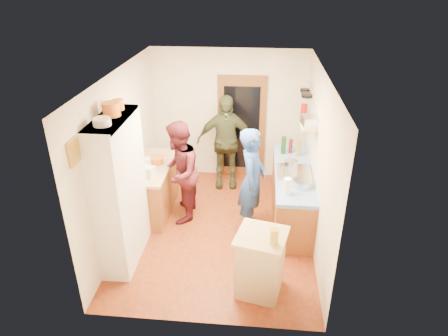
# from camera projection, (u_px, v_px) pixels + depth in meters

# --- Properties ---
(floor) EXTENTS (3.00, 4.00, 0.02)m
(floor) POSITION_uv_depth(u_px,v_px,m) (219.00, 229.00, 6.70)
(floor) COLOR #8A340F
(floor) RESTS_ON ground
(ceiling) EXTENTS (3.00, 4.00, 0.02)m
(ceiling) POSITION_uv_depth(u_px,v_px,m) (218.00, 73.00, 5.52)
(ceiling) COLOR silver
(ceiling) RESTS_ON ground
(wall_back) EXTENTS (3.00, 0.02, 2.60)m
(wall_back) POSITION_uv_depth(u_px,v_px,m) (229.00, 115.00, 7.89)
(wall_back) COLOR silver
(wall_back) RESTS_ON ground
(wall_front) EXTENTS (3.00, 0.02, 2.60)m
(wall_front) POSITION_uv_depth(u_px,v_px,m) (199.00, 238.00, 4.32)
(wall_front) COLOR silver
(wall_front) RESTS_ON ground
(wall_left) EXTENTS (0.02, 4.00, 2.60)m
(wall_left) POSITION_uv_depth(u_px,v_px,m) (123.00, 154.00, 6.23)
(wall_left) COLOR silver
(wall_left) RESTS_ON ground
(wall_right) EXTENTS (0.02, 4.00, 2.60)m
(wall_right) POSITION_uv_depth(u_px,v_px,m) (318.00, 162.00, 5.98)
(wall_right) COLOR silver
(wall_right) RESTS_ON ground
(door_frame) EXTENTS (0.95, 0.06, 2.10)m
(door_frame) POSITION_uv_depth(u_px,v_px,m) (241.00, 128.00, 7.95)
(door_frame) COLOR brown
(door_frame) RESTS_ON ground
(door_glass) EXTENTS (0.70, 0.02, 1.70)m
(door_glass) POSITION_uv_depth(u_px,v_px,m) (241.00, 128.00, 7.92)
(door_glass) COLOR black
(door_glass) RESTS_ON door_frame
(hutch_body) EXTENTS (0.40, 1.20, 2.20)m
(hutch_body) POSITION_uv_depth(u_px,v_px,m) (120.00, 192.00, 5.60)
(hutch_body) COLOR white
(hutch_body) RESTS_ON ground
(hutch_top_shelf) EXTENTS (0.40, 1.14, 0.04)m
(hutch_top_shelf) POSITION_uv_depth(u_px,v_px,m) (111.00, 119.00, 5.11)
(hutch_top_shelf) COLOR white
(hutch_top_shelf) RESTS_ON hutch_body
(plate_stack) EXTENTS (0.22, 0.22, 0.09)m
(plate_stack) POSITION_uv_depth(u_px,v_px,m) (102.00, 122.00, 4.83)
(plate_stack) COLOR white
(plate_stack) RESTS_ON hutch_top_shelf
(orange_pot_a) EXTENTS (0.22, 0.22, 0.18)m
(orange_pot_a) POSITION_uv_depth(u_px,v_px,m) (111.00, 109.00, 5.12)
(orange_pot_a) COLOR orange
(orange_pot_a) RESTS_ON hutch_top_shelf
(orange_pot_b) EXTENTS (0.16, 0.16, 0.14)m
(orange_pot_b) POSITION_uv_depth(u_px,v_px,m) (118.00, 105.00, 5.35)
(orange_pot_b) COLOR orange
(orange_pot_b) RESTS_ON hutch_top_shelf
(left_counter_base) EXTENTS (0.60, 1.40, 0.85)m
(left_counter_base) POSITION_uv_depth(u_px,v_px,m) (154.00, 190.00, 7.00)
(left_counter_base) COLOR #9B5F26
(left_counter_base) RESTS_ON ground
(left_counter_top) EXTENTS (0.64, 1.44, 0.05)m
(left_counter_top) POSITION_uv_depth(u_px,v_px,m) (152.00, 167.00, 6.80)
(left_counter_top) COLOR tan
(left_counter_top) RESTS_ON left_counter_base
(toaster) EXTENTS (0.27, 0.22, 0.17)m
(toaster) POSITION_uv_depth(u_px,v_px,m) (148.00, 172.00, 6.40)
(toaster) COLOR white
(toaster) RESTS_ON left_counter_top
(kettle) EXTENTS (0.20, 0.20, 0.18)m
(kettle) POSITION_uv_depth(u_px,v_px,m) (146.00, 164.00, 6.64)
(kettle) COLOR white
(kettle) RESTS_ON left_counter_top
(orange_bowl) EXTENTS (0.23, 0.23, 0.10)m
(orange_bowl) POSITION_uv_depth(u_px,v_px,m) (157.00, 161.00, 6.84)
(orange_bowl) COLOR orange
(orange_bowl) RESTS_ON left_counter_top
(chopping_board) EXTENTS (0.32, 0.24, 0.02)m
(chopping_board) POSITION_uv_depth(u_px,v_px,m) (160.00, 152.00, 7.24)
(chopping_board) COLOR tan
(chopping_board) RESTS_ON left_counter_top
(right_counter_base) EXTENTS (0.60, 2.20, 0.84)m
(right_counter_base) POSITION_uv_depth(u_px,v_px,m) (291.00, 195.00, 6.85)
(right_counter_base) COLOR #9B5F26
(right_counter_base) RESTS_ON ground
(right_counter_top) EXTENTS (0.62, 2.22, 0.06)m
(right_counter_top) POSITION_uv_depth(u_px,v_px,m) (293.00, 172.00, 6.65)
(right_counter_top) COLOR #0648C2
(right_counter_top) RESTS_ON right_counter_base
(hob) EXTENTS (0.55, 0.58, 0.04)m
(hob) POSITION_uv_depth(u_px,v_px,m) (294.00, 172.00, 6.52)
(hob) COLOR silver
(hob) RESTS_ON right_counter_top
(pot_on_hob) EXTENTS (0.22, 0.22, 0.14)m
(pot_on_hob) POSITION_uv_depth(u_px,v_px,m) (291.00, 165.00, 6.56)
(pot_on_hob) COLOR silver
(pot_on_hob) RESTS_ON hob
(bottle_a) EXTENTS (0.11, 0.11, 0.33)m
(bottle_a) POSITION_uv_depth(u_px,v_px,m) (284.00, 145.00, 7.15)
(bottle_a) COLOR #143F14
(bottle_a) RESTS_ON right_counter_top
(bottle_b) EXTENTS (0.07, 0.07, 0.27)m
(bottle_b) POSITION_uv_depth(u_px,v_px,m) (291.00, 146.00, 7.19)
(bottle_b) COLOR #591419
(bottle_b) RESTS_ON right_counter_top
(bottle_c) EXTENTS (0.08, 0.08, 0.29)m
(bottle_c) POSITION_uv_depth(u_px,v_px,m) (298.00, 148.00, 7.07)
(bottle_c) COLOR olive
(bottle_c) RESTS_ON right_counter_top
(paper_towel) EXTENTS (0.14, 0.14, 0.26)m
(paper_towel) POSITION_uv_depth(u_px,v_px,m) (287.00, 186.00, 5.88)
(paper_towel) COLOR white
(paper_towel) RESTS_ON right_counter_top
(mixing_bowl) EXTENTS (0.30, 0.30, 0.11)m
(mixing_bowl) POSITION_uv_depth(u_px,v_px,m) (303.00, 184.00, 6.11)
(mixing_bowl) COLOR silver
(mixing_bowl) RESTS_ON right_counter_top
(island_base) EXTENTS (0.66, 0.66, 0.86)m
(island_base) POSITION_uv_depth(u_px,v_px,m) (260.00, 265.00, 5.23)
(island_base) COLOR tan
(island_base) RESTS_ON ground
(island_top) EXTENTS (0.75, 0.75, 0.05)m
(island_top) POSITION_uv_depth(u_px,v_px,m) (262.00, 237.00, 5.02)
(island_top) COLOR tan
(island_top) RESTS_ON island_base
(cutting_board) EXTENTS (0.40, 0.35, 0.02)m
(cutting_board) POSITION_uv_depth(u_px,v_px,m) (259.00, 233.00, 5.08)
(cutting_board) COLOR white
(cutting_board) RESTS_ON island_top
(oil_jar) EXTENTS (0.13, 0.13, 0.21)m
(oil_jar) POSITION_uv_depth(u_px,v_px,m) (274.00, 237.00, 4.81)
(oil_jar) COLOR #AD9E2D
(oil_jar) RESTS_ON island_top
(pan_rail) EXTENTS (0.02, 0.65, 0.02)m
(pan_rail) POSITION_uv_depth(u_px,v_px,m) (310.00, 86.00, 7.00)
(pan_rail) COLOR silver
(pan_rail) RESTS_ON wall_right
(pan_hang_a) EXTENTS (0.18, 0.18, 0.05)m
(pan_hang_a) POSITION_uv_depth(u_px,v_px,m) (307.00, 96.00, 6.91)
(pan_hang_a) COLOR black
(pan_hang_a) RESTS_ON pan_rail
(pan_hang_b) EXTENTS (0.16, 0.16, 0.05)m
(pan_hang_b) POSITION_uv_depth(u_px,v_px,m) (306.00, 94.00, 7.09)
(pan_hang_b) COLOR black
(pan_hang_b) RESTS_ON pan_rail
(pan_hang_c) EXTENTS (0.17, 0.17, 0.05)m
(pan_hang_c) POSITION_uv_depth(u_px,v_px,m) (305.00, 90.00, 7.27)
(pan_hang_c) COLOR black
(pan_hang_c) RESTS_ON pan_rail
(wall_shelf) EXTENTS (0.26, 0.42, 0.03)m
(wall_shelf) POSITION_uv_depth(u_px,v_px,m) (309.00, 126.00, 6.21)
(wall_shelf) COLOR tan
(wall_shelf) RESTS_ON wall_right
(radio) EXTENTS (0.26, 0.33, 0.15)m
(radio) POSITION_uv_depth(u_px,v_px,m) (309.00, 121.00, 6.17)
(radio) COLOR silver
(radio) RESTS_ON wall_shelf
(ext_bracket) EXTENTS (0.06, 0.10, 0.04)m
(ext_bracket) POSITION_uv_depth(u_px,v_px,m) (307.00, 115.00, 7.43)
(ext_bracket) COLOR black
(ext_bracket) RESTS_ON wall_right
(fire_extinguisher) EXTENTS (0.11, 0.11, 0.32)m
(fire_extinguisher) POSITION_uv_depth(u_px,v_px,m) (303.00, 113.00, 7.41)
(fire_extinguisher) COLOR red
(fire_extinguisher) RESTS_ON wall_right
(picture_frame) EXTENTS (0.03, 0.25, 0.30)m
(picture_frame) POSITION_uv_depth(u_px,v_px,m) (74.00, 152.00, 4.52)
(picture_frame) COLOR gold
(picture_frame) RESTS_ON wall_left
(person_hob) EXTENTS (0.50, 0.69, 1.77)m
(person_hob) POSITION_uv_depth(u_px,v_px,m) (254.00, 182.00, 6.31)
(person_hob) COLOR navy
(person_hob) RESTS_ON ground
(person_left) EXTENTS (0.69, 0.88, 1.76)m
(person_left) POSITION_uv_depth(u_px,v_px,m) (181.00, 172.00, 6.63)
(person_left) COLOR #4A161F
(person_left) RESTS_ON ground
(person_back) EXTENTS (1.13, 0.56, 1.86)m
(person_back) POSITION_uv_depth(u_px,v_px,m) (226.00, 142.00, 7.62)
(person_back) COLOR #343923
(person_back) RESTS_ON ground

